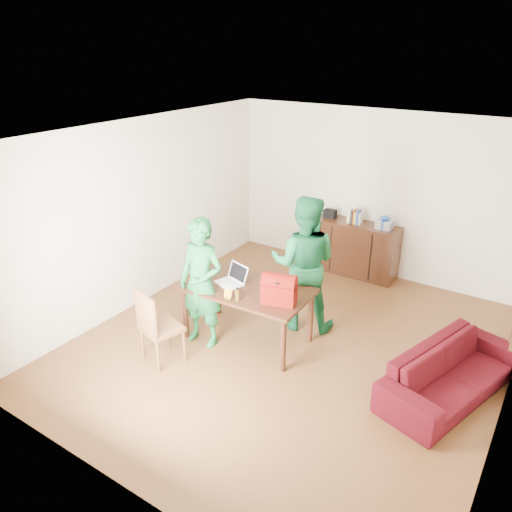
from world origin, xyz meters
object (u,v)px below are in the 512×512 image
Objects in this scene: person_near at (201,283)px; bottle at (238,294)px; table at (247,294)px; chair at (162,340)px; laptop at (229,281)px; red_bag at (279,292)px; sofa at (452,372)px; person_far at (304,263)px.

bottle is (0.54, 0.03, -0.01)m from person_near.
chair is at bearing -124.20° from table.
bottle is (0.35, -0.29, 0.04)m from laptop.
red_bag is 0.21× the size of sofa.
laptop is 0.99× the size of red_bag.
person_near is at bearing -143.46° from table.
bottle is at bearing -0.52° from person_near.
bottle is at bearing 59.03° from chair.
table is 2.56m from sofa.
chair is 0.85m from person_near.
table is 0.60m from red_bag.
table is 0.87m from person_far.
sofa is (2.42, 0.67, -0.57)m from bottle.
laptop reaches higher than bottle.
table is 0.30m from laptop.
person_near reaches higher than red_bag.
person_near reaches higher than laptop.
person_far is at bearing 57.45° from table.
person_far is 4.63× the size of red_bag.
table is 9.95× the size of bottle.
table is 0.61m from person_near.
table is 0.88× the size of sofa.
red_bag is (0.79, -0.06, 0.10)m from laptop.
chair is 0.53× the size of person_far.
sofa is at bearing 148.98° from person_far.
person_far is 0.99× the size of sofa.
laptop is at bearing 55.36° from person_near.
red_bag is at bearing 27.08° from bottle.
person_far reaches higher than person_near.
sofa is (3.12, 1.31, -0.01)m from chair.
chair is 2.08m from person_far.
red_bag is at bearing 53.62° from chair.
bottle is (0.69, 0.64, 0.56)m from chair.
table is 1.69× the size of chair.
chair is (-0.61, -0.98, -0.38)m from table.
bottle is (0.09, -0.34, 0.18)m from table.
laptop reaches higher than table.
red_bag is (0.98, 0.26, 0.06)m from person_near.
sofa is (2.09, -0.39, -0.66)m from person_far.
chair is 0.52× the size of sofa.
person_near reaches higher than chair.
table is 4.17× the size of laptop.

